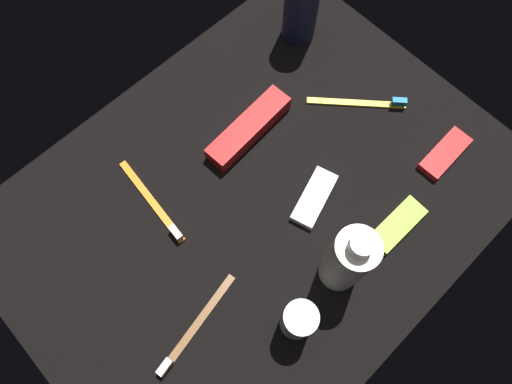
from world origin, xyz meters
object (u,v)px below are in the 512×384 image
at_px(toothbrush_yellow, 363,102).
at_px(snack_bar_lime, 397,225).
at_px(toothbrush_orange, 155,205).
at_px(snack_bar_white, 314,198).
at_px(snack_bar_red, 445,154).
at_px(toothpaste_box_red, 249,128).
at_px(toothbrush_brown, 192,330).
at_px(deodorant_stick, 298,321).
at_px(bodywash_bottle, 348,260).
at_px(lotion_bottle, 302,1).

height_order(toothbrush_yellow, snack_bar_lime, toothbrush_yellow).
relative_size(toothbrush_orange, snack_bar_white, 1.73).
height_order(toothbrush_orange, snack_bar_lime, toothbrush_orange).
distance_m(snack_bar_red, snack_bar_white, 0.24).
bearing_deg(toothpaste_box_red, toothbrush_brown, 28.45).
xyz_separation_m(snack_bar_lime, snack_bar_white, (0.06, -0.13, 0.00)).
bearing_deg(snack_bar_lime, toothbrush_orange, -48.23).
height_order(toothpaste_box_red, snack_bar_red, toothpaste_box_red).
relative_size(toothbrush_brown, toothpaste_box_red, 1.02).
bearing_deg(toothbrush_yellow, snack_bar_lime, 55.55).
xyz_separation_m(deodorant_stick, toothpaste_box_red, (-0.17, -0.29, -0.04)).
relative_size(toothbrush_yellow, toothpaste_box_red, 0.80).
height_order(toothbrush_yellow, toothbrush_brown, same).
distance_m(toothbrush_yellow, snack_bar_white, 0.21).
bearing_deg(snack_bar_lime, toothbrush_brown, -16.48).
bearing_deg(bodywash_bottle, toothpaste_box_red, -103.78).
xyz_separation_m(toothbrush_brown, toothpaste_box_red, (-0.30, -0.19, 0.01)).
bearing_deg(snack_bar_white, toothpaste_box_red, -110.61).
bearing_deg(snack_bar_lime, lotion_bottle, -112.25).
bearing_deg(lotion_bottle, bodywash_bottle, 52.29).
bearing_deg(toothbrush_brown, toothbrush_orange, -113.74).
xyz_separation_m(lotion_bottle, toothbrush_orange, (0.43, 0.09, -0.08)).
relative_size(bodywash_bottle, toothbrush_orange, 1.03).
height_order(bodywash_bottle, toothpaste_box_red, bodywash_bottle).
distance_m(toothbrush_yellow, snack_bar_lime, 0.24).
distance_m(lotion_bottle, snack_bar_white, 0.35).
distance_m(toothbrush_brown, snack_bar_lime, 0.37).
xyz_separation_m(deodorant_stick, snack_bar_white, (-0.17, -0.12, -0.04)).
bearing_deg(snack_bar_white, bodywash_bottle, 43.23).
bearing_deg(snack_bar_red, toothbrush_orange, -34.89).
bearing_deg(snack_bar_white, toothbrush_yellow, -179.28).
height_order(lotion_bottle, snack_bar_white, lotion_bottle).
distance_m(bodywash_bottle, snack_bar_white, 0.15).
bearing_deg(deodorant_stick, toothpaste_box_red, -121.13).
height_order(lotion_bottle, deodorant_stick, lotion_bottle).
bearing_deg(toothbrush_brown, snack_bar_red, 171.04).
distance_m(bodywash_bottle, toothbrush_yellow, 0.32).
bearing_deg(snack_bar_white, snack_bar_red, 137.65).
distance_m(snack_bar_lime, snack_bar_red, 0.16).
height_order(deodorant_stick, snack_bar_lime, deodorant_stick).
bearing_deg(deodorant_stick, snack_bar_lime, 178.44).
bearing_deg(bodywash_bottle, snack_bar_lime, 172.86).
xyz_separation_m(bodywash_bottle, snack_bar_red, (-0.28, -0.01, -0.08)).
bearing_deg(bodywash_bottle, snack_bar_red, -177.80).
xyz_separation_m(lotion_bottle, toothpaste_box_red, (0.22, 0.09, -0.07)).
relative_size(deodorant_stick, snack_bar_lime, 0.98).
bearing_deg(deodorant_stick, lotion_bottle, -135.90).
bearing_deg(snack_bar_lime, deodorant_stick, -1.11).
relative_size(toothpaste_box_red, snack_bar_white, 1.69).
bearing_deg(toothpaste_box_red, lotion_bottle, -161.15).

